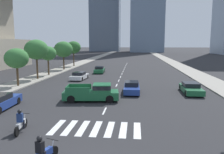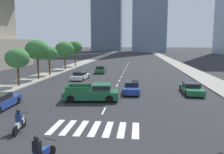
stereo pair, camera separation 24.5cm
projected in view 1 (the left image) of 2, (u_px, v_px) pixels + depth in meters
name	position (u px, v px, depth m)	size (l,w,h in m)	color
sidewalk_east	(202.00, 77.00, 37.25)	(4.00, 260.00, 0.15)	gray
sidewalk_west	(44.00, 75.00, 40.06)	(4.00, 260.00, 0.15)	gray
crosswalk_near	(96.00, 128.00, 14.89)	(5.85, 2.82, 0.01)	silver
lane_divider_center	(122.00, 74.00, 42.45)	(0.14, 50.00, 0.01)	silver
motorcycle_lead	(42.00, 154.00, 10.24)	(1.00, 2.13, 1.49)	black
motorcycle_trailing	(21.00, 123.00, 14.28)	(0.71, 2.12, 1.49)	black
pickup_truck	(94.00, 93.00, 22.14)	(5.58, 2.66, 1.67)	#1E6038
sedan_blue_0	(132.00, 88.00, 25.88)	(1.84, 4.57, 1.27)	navy
sedan_green_1	(191.00, 88.00, 25.61)	(1.98, 4.79, 1.20)	#1E6038
sedan_green_2	(99.00, 70.00, 43.70)	(1.98, 4.43, 1.26)	#1E6038
sedan_blue_3	(0.00, 102.00, 19.31)	(1.96, 4.80, 1.31)	navy
sedan_white_4	(79.00, 76.00, 35.44)	(2.17, 4.40, 1.22)	silver
street_tree_nearest	(17.00, 58.00, 29.07)	(3.05, 3.05, 4.88)	#4C3823
street_tree_second	(36.00, 50.00, 34.81)	(3.64, 3.64, 6.11)	#4C3823
street_tree_third	(48.00, 53.00, 39.45)	(2.92, 2.92, 5.03)	#4C3823
street_tree_fourth	(63.00, 49.00, 47.83)	(3.97, 3.97, 5.99)	#4C3823
street_tree_fifth	(74.00, 47.00, 55.57)	(3.55, 3.55, 6.13)	#4C3823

